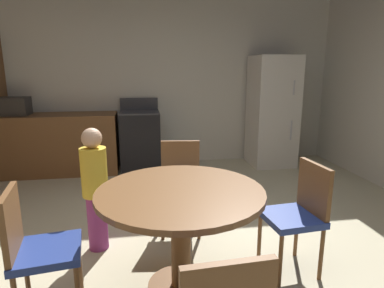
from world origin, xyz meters
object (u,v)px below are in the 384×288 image
dining_table (181,212)px  chair_east (299,211)px  refrigerator (272,112)px  person_child (95,187)px  oven_range (140,140)px  chair_north (180,180)px  chair_west (35,246)px  microwave (13,106)px

dining_table → chair_east: 0.94m
refrigerator → person_child: (-2.52, -2.27, -0.30)m
person_child → oven_range: bearing=125.4°
oven_range → chair_north: (0.38, -2.05, 0.03)m
oven_range → chair_east: size_ratio=1.26×
chair_east → chair_west: same height
dining_table → chair_west: (-0.93, -0.13, -0.10)m
dining_table → chair_north: size_ratio=1.33×
dining_table → chair_west: 0.94m
oven_range → person_child: oven_range is taller
refrigerator → chair_north: bearing=-131.2°
refrigerator → dining_table: refrigerator is taller
microwave → chair_north: size_ratio=0.51×
person_child → dining_table: bearing=-0.0°
oven_range → dining_table: 3.00m
dining_table → chair_north: bearing=83.0°
chair_north → chair_west: bearing=-37.4°
oven_range → person_child: 2.36m
chair_west → microwave: bearing=101.9°
chair_east → person_child: 1.69m
oven_range → chair_north: bearing=-79.5°
dining_table → person_child: size_ratio=1.06×
chair_west → person_child: 0.84m
refrigerator → chair_west: 4.16m
refrigerator → chair_east: bearing=-108.2°
dining_table → chair_east: size_ratio=1.33×
chair_west → chair_north: 1.49m
oven_range → chair_north: 2.09m
microwave → chair_north: microwave is taller
oven_range → chair_north: size_ratio=1.26×
oven_range → chair_west: 3.19m
microwave → person_child: microwave is taller
chair_east → person_child: size_ratio=0.80×
microwave → person_child: (1.41, -2.32, -0.45)m
chair_east → chair_west: 1.87m
microwave → dining_table: microwave is taller
refrigerator → chair_north: refrigerator is taller
oven_range → dining_table: bearing=-84.9°
chair_north → person_child: person_child is taller
chair_north → oven_range: bearing=-162.6°
oven_range → chair_west: (-0.66, -3.12, 0.03)m
dining_table → microwave: bearing=124.8°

